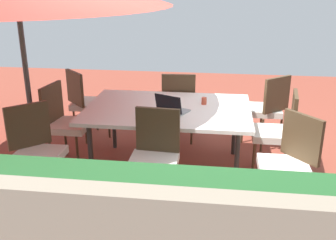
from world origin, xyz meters
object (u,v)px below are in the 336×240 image
object	(u,v)px
chair_east	(64,120)
chair_west	(278,129)
dining_table	(168,111)
chair_northeast	(35,149)
chair_north	(155,155)
chair_southwest	(267,107)
chair_south	(179,103)
laptop	(172,108)
cup	(204,101)
chair_southeast	(86,100)
chair_northwest	(289,161)

from	to	relation	value
chair_east	chair_west	xyz separation A→B (m)	(-2.50, -0.03, 0.00)
dining_table	chair_west	world-z (taller)	chair_west
chair_northeast	chair_north	xyz separation A→B (m)	(-1.21, -0.01, 0.00)
dining_table	chair_southwest	distance (m)	1.47
chair_south	chair_southwest	xyz separation A→B (m)	(-1.17, 0.02, 0.00)
chair_west	laptop	distance (m)	1.23
dining_table	cup	distance (m)	0.45
chair_south	chair_southeast	size ratio (longest dim) A/B	1.00
dining_table	chair_southeast	world-z (taller)	chair_southeast
chair_northeast	laptop	distance (m)	1.48
chair_northwest	chair_southwest	world-z (taller)	same
chair_southwest	laptop	distance (m)	1.53
chair_northwest	cup	distance (m)	1.32
chair_northeast	chair_east	size ratio (longest dim) A/B	1.00
chair_southwest	laptop	bearing A→B (deg)	-0.67
chair_southeast	chair_east	size ratio (longest dim) A/B	1.00
chair_north	laptop	bearing A→B (deg)	86.85
chair_northeast	chair_south	distance (m)	2.12
chair_northeast	chair_west	distance (m)	2.63
chair_southeast	chair_west	size ratio (longest dim) A/B	1.00
chair_south	chair_northwest	bearing A→B (deg)	123.14
chair_southeast	chair_southwest	distance (m)	2.45
chair_southeast	chair_southwest	xyz separation A→B (m)	(-2.45, -0.04, 0.00)
chair_northeast	chair_east	world-z (taller)	same
chair_west	chair_southwest	xyz separation A→B (m)	(0.05, -0.81, 0.00)
dining_table	chair_northeast	distance (m)	1.50
chair_south	chair_northwest	xyz separation A→B (m)	(-1.21, 1.65, 0.00)
cup	chair_east	bearing A→B (deg)	6.61
laptop	cup	world-z (taller)	laptop
chair_northwest	chair_southwest	distance (m)	1.63
dining_table	chair_northeast	xyz separation A→B (m)	(1.23, 0.85, -0.16)
chair_northwest	dining_table	bearing A→B (deg)	-163.14
dining_table	laptop	bearing A→B (deg)	110.97
chair_northwest	chair_southwest	bearing A→B (deg)	141.06
dining_table	chair_north	size ratio (longest dim) A/B	1.90
dining_table	cup	world-z (taller)	cup
chair_southwest	laptop	size ratio (longest dim) A/B	2.49
chair_south	cup	size ratio (longest dim) A/B	11.97
chair_west	chair_north	world-z (taller)	same
chair_east	chair_northwest	world-z (taller)	same
dining_table	chair_northwest	size ratio (longest dim) A/B	1.90
chair_west	chair_southeast	bearing A→B (deg)	-100.02
chair_north	chair_southwest	xyz separation A→B (m)	(-1.22, -1.67, 0.00)
chair_northeast	chair_southeast	size ratio (longest dim) A/B	1.00
chair_southwest	chair_southeast	bearing A→B (deg)	-40.61
chair_south	chair_north	distance (m)	1.69
dining_table	chair_southeast	xyz separation A→B (m)	(1.25, -0.79, -0.16)
dining_table	chair_south	world-z (taller)	chair_south
chair_west	chair_north	distance (m)	1.53
laptop	chair_northeast	bearing A→B (deg)	52.81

